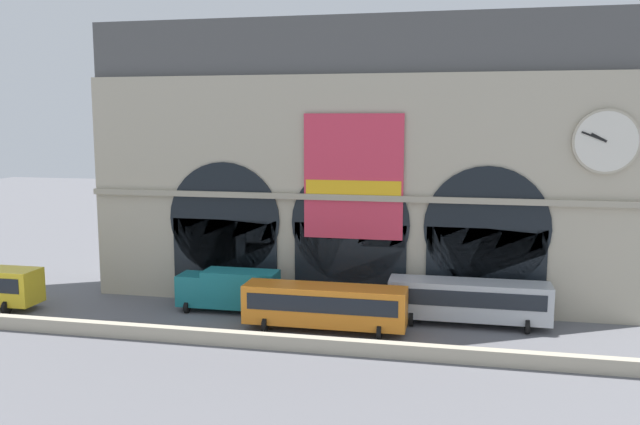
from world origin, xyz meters
TOP-DOWN VIEW (x-y plane):
  - ground_plane at (0.00, 0.00)m, footprint 200.00×200.00m
  - quay_parapet_wall at (0.00, -4.70)m, footprint 90.00×0.70m
  - station_building at (0.02, 7.43)m, footprint 41.44×5.28m
  - box_truck_midwest at (-8.61, 2.37)m, footprint 7.50×2.91m
  - bus_center at (-0.76, -0.62)m, footprint 11.00×3.25m
  - bus_mideast at (8.74, 2.75)m, footprint 11.00×3.25m

SIDE VIEW (x-z plane):
  - ground_plane at x=0.00m, z-range 0.00..0.00m
  - quay_parapet_wall at x=0.00m, z-range 0.00..0.92m
  - box_truck_midwest at x=-8.61m, z-range 0.14..3.26m
  - bus_center at x=-0.76m, z-range 0.23..3.33m
  - bus_mideast at x=8.74m, z-range 0.23..3.33m
  - station_building at x=0.02m, z-range -0.32..21.41m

